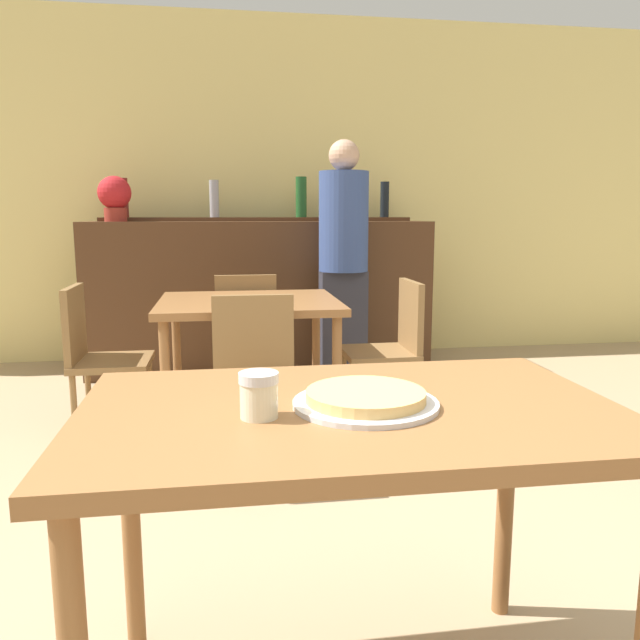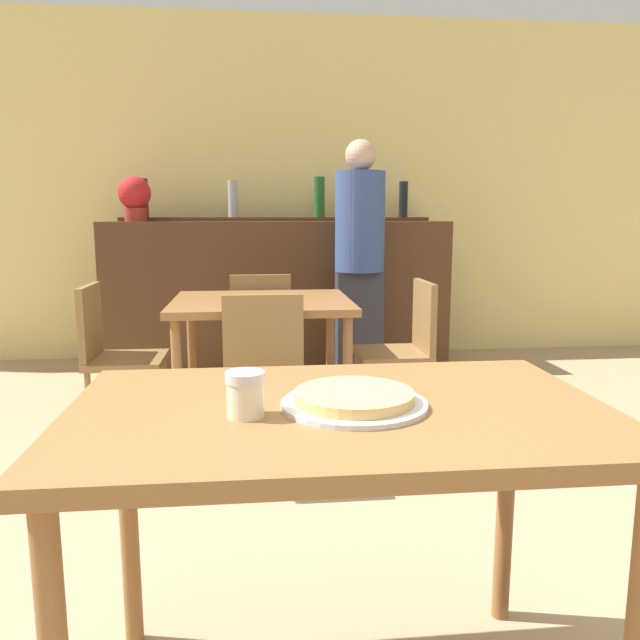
% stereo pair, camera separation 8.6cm
% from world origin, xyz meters
% --- Properties ---
extents(wall_back, '(8.00, 0.05, 2.80)m').
position_xyz_m(wall_back, '(0.00, 4.02, 1.40)').
color(wall_back, '#EAD684').
rests_on(wall_back, ground_plane).
extents(dining_table_near, '(1.20, 0.76, 0.78)m').
position_xyz_m(dining_table_near, '(0.00, 0.00, 0.69)').
color(dining_table_near, brown).
rests_on(dining_table_near, ground_plane).
extents(dining_table_far, '(0.97, 0.85, 0.74)m').
position_xyz_m(dining_table_far, '(-0.15, 2.07, 0.66)').
color(dining_table_far, brown).
rests_on(dining_table_far, ground_plane).
extents(bar_counter, '(2.60, 0.56, 1.15)m').
position_xyz_m(bar_counter, '(0.00, 3.52, 0.57)').
color(bar_counter, '#4C2D19').
rests_on(bar_counter, ground_plane).
extents(bar_back_shelf, '(2.39, 0.24, 0.34)m').
position_xyz_m(bar_back_shelf, '(0.01, 3.66, 1.21)').
color(bar_back_shelf, '#4C2D19').
rests_on(bar_back_shelf, bar_counter).
extents(chair_far_side_front, '(0.40, 0.40, 0.83)m').
position_xyz_m(chair_far_side_front, '(-0.15, 1.47, 0.48)').
color(chair_far_side_front, olive).
rests_on(chair_far_side_front, ground_plane).
extents(chair_far_side_back, '(0.40, 0.40, 0.83)m').
position_xyz_m(chair_far_side_back, '(-0.15, 2.67, 0.48)').
color(chair_far_side_back, olive).
rests_on(chair_far_side_back, ground_plane).
extents(chair_far_side_left, '(0.40, 0.40, 0.83)m').
position_xyz_m(chair_far_side_left, '(-0.96, 2.07, 0.48)').
color(chair_far_side_left, olive).
rests_on(chair_far_side_left, ground_plane).
extents(chair_far_side_right, '(0.40, 0.40, 0.83)m').
position_xyz_m(chair_far_side_right, '(0.66, 2.07, 0.48)').
color(chair_far_side_right, olive).
rests_on(chair_far_side_right, ground_plane).
extents(pizza_tray, '(0.32, 0.32, 0.04)m').
position_xyz_m(pizza_tray, '(0.03, -0.02, 0.79)').
color(pizza_tray, silver).
rests_on(pizza_tray, dining_table_near).
extents(cheese_shaker, '(0.08, 0.08, 0.10)m').
position_xyz_m(cheese_shaker, '(-0.21, -0.06, 0.83)').
color(cheese_shaker, beige).
rests_on(cheese_shaker, dining_table_near).
extents(person_standing, '(0.34, 0.34, 1.70)m').
position_xyz_m(person_standing, '(0.54, 2.94, 0.92)').
color(person_standing, '#2D2D38').
rests_on(person_standing, ground_plane).
extents(potted_plant, '(0.24, 0.24, 0.33)m').
position_xyz_m(potted_plant, '(-1.05, 3.47, 1.33)').
color(potted_plant, maroon).
rests_on(potted_plant, bar_counter).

